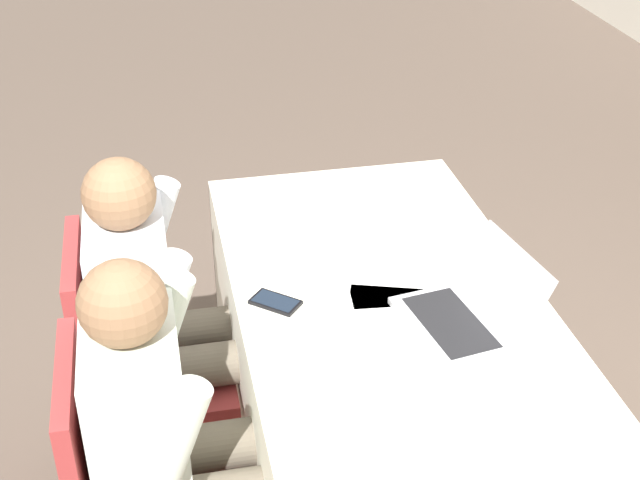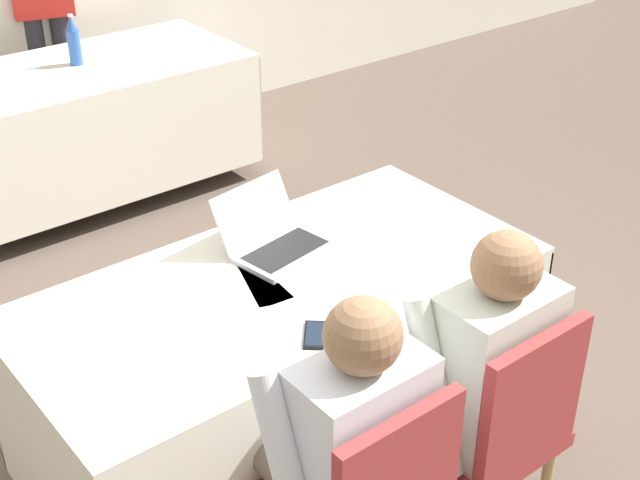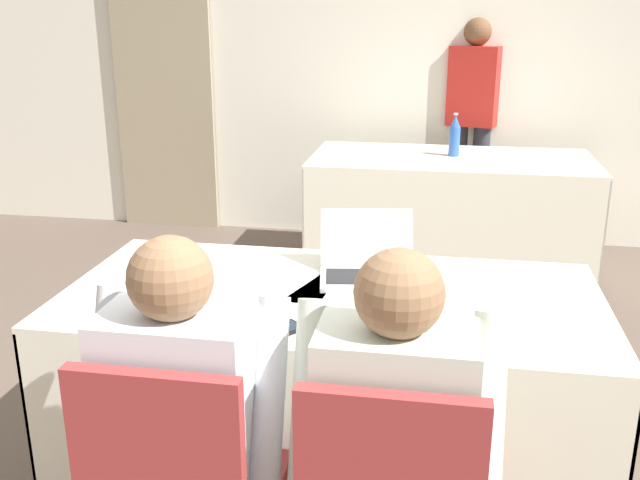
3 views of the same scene
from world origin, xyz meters
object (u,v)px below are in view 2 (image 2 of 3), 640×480
object	(u,v)px
water_bottle	(74,42)
person_checkered_shirt	(341,443)
laptop	(276,240)
chair_near_right	(494,427)
person_red_shirt	(43,4)
cell_phone	(317,335)
person_white_shirt	(473,368)

from	to	relation	value
water_bottle	person_checkered_shirt	world-z (taller)	person_checkered_shirt
laptop	person_checkered_shirt	xyz separation A→B (m)	(-0.36, -0.79, -0.14)
water_bottle	person_checkered_shirt	distance (m)	3.11
laptop	water_bottle	distance (m)	2.25
laptop	chair_near_right	bearing A→B (deg)	-89.17
laptop	chair_near_right	xyz separation A→B (m)	(0.16, -0.90, -0.30)
person_red_shirt	chair_near_right	bearing A→B (deg)	-77.80
cell_phone	person_white_shirt	distance (m)	0.49
person_red_shirt	cell_phone	bearing A→B (deg)	-84.21
person_white_shirt	person_red_shirt	bearing A→B (deg)	-94.19
cell_phone	person_red_shirt	bearing A→B (deg)	120.22
person_checkered_shirt	water_bottle	bearing A→B (deg)	-102.39
person_checkered_shirt	person_white_shirt	bearing A→B (deg)	-180.00
chair_near_right	person_checkered_shirt	size ratio (longest dim) A/B	0.78
chair_near_right	person_red_shirt	world-z (taller)	person_red_shirt
person_white_shirt	water_bottle	bearing A→B (deg)	-92.76
chair_near_right	cell_phone	bearing A→B (deg)	-49.40
chair_near_right	person_checkered_shirt	world-z (taller)	person_checkered_shirt
chair_near_right	person_red_shirt	xyz separation A→B (m)	(0.27, 3.81, 0.42)
person_white_shirt	person_checkered_shirt	bearing A→B (deg)	0.00
cell_phone	water_bottle	xyz separation A→B (m)	(0.50, 2.71, 0.12)
person_checkered_shirt	cell_phone	bearing A→B (deg)	-117.46
laptop	cell_phone	size ratio (longest dim) A/B	2.46
chair_near_right	person_red_shirt	distance (m)	3.84
person_white_shirt	person_red_shirt	xyz separation A→B (m)	(0.27, 3.71, 0.26)
chair_near_right	person_red_shirt	size ratio (longest dim) A/B	0.57
laptop	person_white_shirt	xyz separation A→B (m)	(0.16, -0.79, -0.14)
water_bottle	person_red_shirt	xyz separation A→B (m)	(0.13, 0.68, 0.03)
person_red_shirt	person_checkered_shirt	bearing A→B (deg)	-85.76
laptop	person_checkered_shirt	world-z (taller)	person_checkered_shirt
cell_phone	person_white_shirt	bearing A→B (deg)	-0.58
person_white_shirt	cell_phone	bearing A→B (deg)	-41.27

